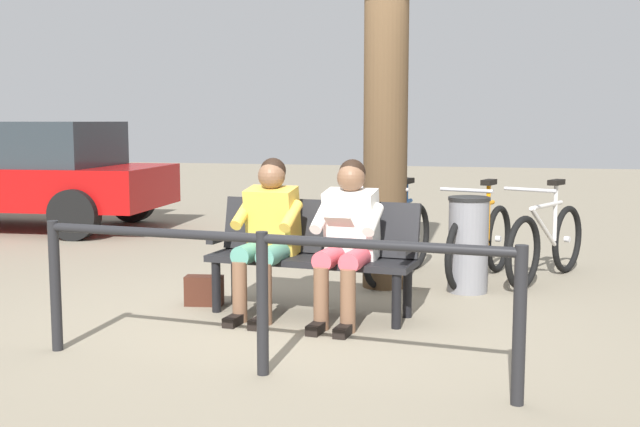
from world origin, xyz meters
The scene contains 12 objects.
ground_plane centered at (0.00, 0.00, 0.00)m, with size 40.00×40.00×0.00m, color gray.
bench centered at (-0.19, -0.27, 0.51)m, with size 1.64×0.63×0.87m.
person_reading centered at (-0.49, -0.08, 0.66)m, with size 0.52×0.79×1.20m.
person_companion centered at (0.14, -0.14, 0.66)m, with size 0.52×0.79×1.20m.
handbag centered at (0.73, -0.28, 0.12)m, with size 0.30×0.14×0.24m, color #3F1E14.
tree_trunk centered at (-0.56, -1.35, 1.90)m, with size 0.39×0.39×3.80m, color #4C3823.
litter_bin centered at (-1.30, -1.31, 0.42)m, with size 0.36×0.36×0.83m.
bicycle_black centered at (-1.98, -1.96, 0.36)m, with size 0.77×1.55×0.94m.
bicycle_orange centered at (-1.39, -1.81, 0.36)m, with size 0.63×1.62×0.94m.
bicycle_purple centered at (-0.63, -1.77, 0.36)m, with size 0.53×1.65×0.94m.
railing_fence centered at (-0.27, 1.26, 0.59)m, with size 2.97×0.36×0.85m.
parked_car centered at (4.99, -3.93, 0.77)m, with size 4.32×2.26×1.47m.
Camera 1 is at (-1.68, 5.50, 1.49)m, focal length 43.88 mm.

